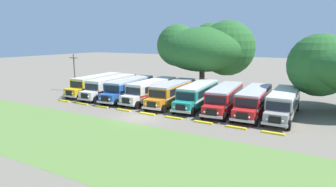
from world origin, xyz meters
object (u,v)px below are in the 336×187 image
Objects in this scene: parked_bus_slot_1 at (111,86)px; parked_bus_slot_7 at (254,100)px; parked_bus_slot_2 at (129,88)px; parked_bus_slot_8 at (284,102)px; parked_bus_slot_3 at (152,89)px; utility_pole at (74,71)px; parked_bus_slot_6 at (225,97)px; broad_shade_tree at (207,48)px; parked_bus_slot_5 at (198,94)px; parked_bus_slot_0 at (97,84)px; parked_bus_slot_4 at (173,92)px.

parked_bus_slot_1 and parked_bus_slot_7 have the same top height.
parked_bus_slot_2 is 1.01× the size of parked_bus_slot_8.
parked_bus_slot_8 is at bearing 91.82° from parked_bus_slot_3.
parked_bus_slot_7 is 1.81× the size of utility_pole.
utility_pole is (-8.14, 0.51, 1.66)m from parked_bus_slot_1.
parked_bus_slot_1 is 0.99× the size of parked_bus_slot_2.
parked_bus_slot_2 is 13.95m from parked_bus_slot_6.
parked_bus_slot_1 is at bearing -136.79° from broad_shade_tree.
parked_bus_slot_7 is at bearing 88.38° from parked_bus_slot_1.
parked_bus_slot_7 is (7.03, -0.15, 0.00)m from parked_bus_slot_5.
parked_bus_slot_8 is (10.18, 0.07, 0.00)m from parked_bus_slot_5.
utility_pole is (-4.81, 0.05, 1.66)m from parked_bus_slot_0.
parked_bus_slot_5 and parked_bus_slot_8 have the same top height.
parked_bus_slot_2 is 1.01× the size of parked_bus_slot_4.
parked_bus_slot_1 is (3.34, -0.46, 0.00)m from parked_bus_slot_0.
parked_bus_slot_2 is 1.00× the size of parked_bus_slot_6.
parked_bus_slot_4 is (3.41, -0.15, 0.00)m from parked_bus_slot_3.
parked_bus_slot_5 and parked_bus_slot_7 have the same top height.
parked_bus_slot_3 is 1.81× the size of utility_pole.
parked_bus_slot_7 and parked_bus_slot_8 have the same top height.
parked_bus_slot_7 is at bearing 84.78° from parked_bus_slot_5.
parked_bus_slot_2 and parked_bus_slot_3 have the same top height.
parked_bus_slot_3 and parked_bus_slot_8 have the same top height.
parked_bus_slot_5 is at bearing 93.53° from parked_bus_slot_4.
parked_bus_slot_2 and parked_bus_slot_5 have the same top height.
parked_bus_slot_2 is (3.38, -0.06, 0.00)m from parked_bus_slot_1.
parked_bus_slot_4 is at bearing -0.98° from utility_pole.
parked_bus_slot_4 is 1.01× the size of parked_bus_slot_8.
utility_pole is (-11.52, 0.57, 1.66)m from parked_bus_slot_2.
parked_bus_slot_3 is 12.07m from broad_shade_tree.
parked_bus_slot_6 is 6.58m from parked_bus_slot_8.
parked_bus_slot_4 is at bearing -93.77° from broad_shade_tree.
parked_bus_slot_8 is at bearing 92.34° from parked_bus_slot_7.
parked_bus_slot_8 is (23.89, 0.64, 0.00)m from parked_bus_slot_1.
parked_bus_slot_5 is at bearing -92.97° from parked_bus_slot_7.
broad_shade_tree reaches higher than parked_bus_slot_8.
parked_bus_slot_3 is 0.73× the size of broad_shade_tree.
parked_bus_slot_2 is at bearing -93.23° from parked_bus_slot_6.
parked_bus_slot_5 is 0.74× the size of broad_shade_tree.
parked_bus_slot_1 is at bearing -91.61° from parked_bus_slot_5.
parked_bus_slot_8 is at bearing 86.42° from parked_bus_slot_5.
parked_bus_slot_8 is at bearing 88.77° from parked_bus_slot_1.
parked_bus_slot_8 is at bearing 89.12° from parked_bus_slot_4.
parked_bus_slot_7 is (17.36, 0.47, 0.00)m from parked_bus_slot_2.
parked_bus_slot_0 is at bearing -0.61° from utility_pole.
parked_bus_slot_4 is at bearing -88.17° from parked_bus_slot_8.
broad_shade_tree is (-9.76, 9.89, 5.46)m from parked_bus_slot_7.
parked_bus_slot_0 is 20.66m from parked_bus_slot_6.
parked_bus_slot_4 is 1.00× the size of parked_bus_slot_7.
parked_bus_slot_3 is at bearing 90.08° from parked_bus_slot_1.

